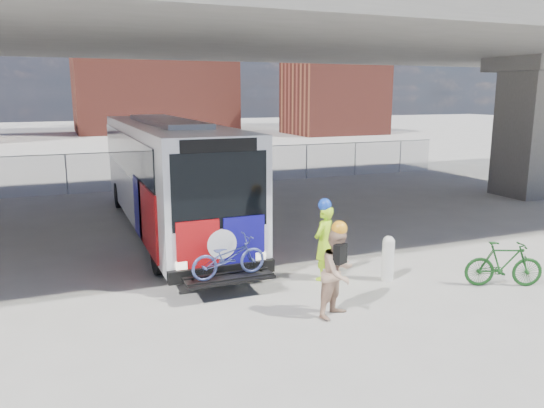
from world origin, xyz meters
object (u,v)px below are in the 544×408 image
bus (167,167)px  cyclist_tan (338,272)px  bike_parked (504,264)px  bollard (388,257)px  cyclist_hivis (324,241)px

bus → cyclist_tan: size_ratio=6.45×
bus → bike_parked: (6.21, -8.38, -1.56)m
bike_parked → bollard: bearing=82.6°
bus → bollard: bus is taller
cyclist_hivis → bike_parked: bearing=119.3°
bollard → bike_parked: size_ratio=0.62×
bus → bollard: 8.15m
bollard → cyclist_hivis: 1.61m
bollard → cyclist_hivis: bearing=154.9°
cyclist_hivis → cyclist_tan: bearing=38.1°
bollard → bike_parked: 2.68m
bollard → cyclist_tan: bearing=-147.3°
cyclist_hivis → bike_parked: (3.70, -2.05, -0.43)m
bus → cyclist_hivis: size_ratio=6.38×
cyclist_hivis → cyclist_tan: (-0.76, -2.05, -0.03)m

